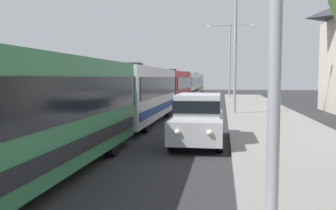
# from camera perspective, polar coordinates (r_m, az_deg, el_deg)

# --- Properties ---
(bus_lead) EXTENTS (2.58, 10.45, 3.21)m
(bus_lead) POSITION_cam_1_polar(r_m,az_deg,el_deg) (9.53, -20.37, -1.02)
(bus_lead) COLOR #33724C
(bus_lead) RESTS_ON ground_plane
(bus_second_in_line) EXTENTS (2.58, 11.56, 3.21)m
(bus_second_in_line) POSITION_cam_1_polar(r_m,az_deg,el_deg) (20.36, -4.53, 1.93)
(bus_second_in_line) COLOR silver
(bus_second_in_line) RESTS_ON ground_plane
(bus_middle) EXTENTS (2.58, 12.16, 3.21)m
(bus_middle) POSITION_cam_1_polar(r_m,az_deg,el_deg) (32.82, 0.48, 2.84)
(bus_middle) COLOR maroon
(bus_middle) RESTS_ON ground_plane
(bus_fourth_in_line) EXTENTS (2.58, 12.38, 3.21)m
(bus_fourth_in_line) POSITION_cam_1_polar(r_m,az_deg,el_deg) (45.15, 2.69, 3.24)
(bus_fourth_in_line) COLOR silver
(bus_fourth_in_line) RESTS_ON ground_plane
(bus_rear) EXTENTS (2.58, 12.05, 3.21)m
(bus_rear) POSITION_cam_1_polar(r_m,az_deg,el_deg) (58.07, 4.00, 3.47)
(bus_rear) COLOR silver
(bus_rear) RESTS_ON ground_plane
(white_suv) EXTENTS (1.86, 4.93, 1.90)m
(white_suv) POSITION_cam_1_polar(r_m,az_deg,el_deg) (14.01, 4.80, -1.84)
(white_suv) COLOR #B7B7BC
(white_suv) RESTS_ON ground_plane
(streetlamp_mid) EXTENTS (5.60, 0.28, 8.41)m
(streetlamp_mid) POSITION_cam_1_polar(r_m,az_deg,el_deg) (25.01, 10.49, 10.52)
(streetlamp_mid) COLOR gray
(streetlamp_mid) RESTS_ON sidewalk
(streetlamp_far) EXTENTS (5.61, 0.28, 8.72)m
(streetlamp_far) POSITION_cam_1_polar(r_m,az_deg,el_deg) (43.92, 9.65, 8.03)
(streetlamp_far) COLOR gray
(streetlamp_far) RESTS_ON sidewalk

